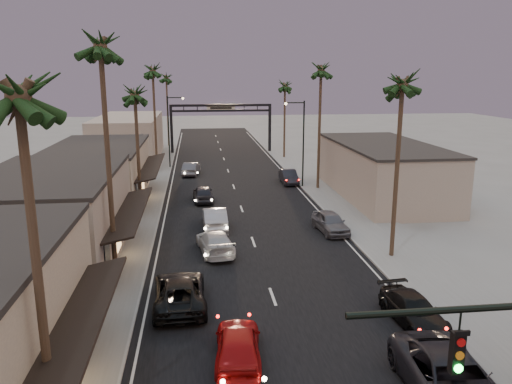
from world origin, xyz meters
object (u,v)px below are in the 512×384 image
object	(u,v)px
palm_lb	(100,39)
palm_far	(166,75)
oncoming_red	(238,345)
curbside_near	(452,381)
palm_lc	(134,89)
palm_ld	(152,67)
curbside_black	(413,310)
streetlight_left	(171,126)
palm_ra	(403,77)
arch	(221,116)
palm_rc	(285,83)
oncoming_pickup	(180,292)
streetlight_right	(301,137)
oncoming_silver	(215,218)
palm_rb	(321,66)
palm_la	(17,80)

from	to	relation	value
palm_lb	palm_far	xyz separation A→B (m)	(0.30, 56.00, -1.94)
oncoming_red	curbside_near	size ratio (longest dim) A/B	0.73
palm_lc	palm_ld	distance (m)	19.10
curbside_black	streetlight_left	bearing A→B (deg)	101.54
palm_ra	arch	bearing A→B (deg)	100.59
palm_ld	palm_ra	xyz separation A→B (m)	(17.20, -31.00, -0.97)
palm_rc	oncoming_pickup	size ratio (longest dim) A/B	2.17
arch	streetlight_right	bearing A→B (deg)	-74.53
curbside_black	palm_far	bearing A→B (deg)	97.47
arch	palm_ld	xyz separation A→B (m)	(-8.60, -15.00, 6.88)
oncoming_red	oncoming_silver	bearing A→B (deg)	-84.76
palm_lb	palm_rb	world-z (taller)	palm_lb
palm_far	oncoming_silver	xyz separation A→B (m)	(5.72, -46.31, -10.63)
streetlight_right	palm_rc	size ratio (longest dim) A/B	0.74
palm_la	curbside_near	world-z (taller)	palm_la
arch	oncoming_silver	size ratio (longest dim) A/B	3.09
palm_far	oncoming_pickup	world-z (taller)	palm_far
palm_far	curbside_black	xyz separation A→B (m)	(14.50, -62.68, -10.77)
arch	palm_ra	world-z (taller)	palm_ra
palm_ra	curbside_near	world-z (taller)	palm_ra
streetlight_right	palm_far	distance (m)	36.85
streetlight_right	streetlight_left	distance (m)	18.99
streetlight_right	palm_ld	xyz separation A→B (m)	(-15.52, 10.00, 7.09)
palm_lb	palm_ld	xyz separation A→B (m)	(0.00, 33.00, -0.97)
curbside_black	curbside_near	bearing A→B (deg)	-106.98
palm_la	palm_rc	bearing A→B (deg)	72.63
palm_la	palm_rb	distance (m)	39.01
streetlight_right	oncoming_silver	distance (m)	16.96
oncoming_pickup	curbside_black	xyz separation A→B (m)	(11.09, -3.20, -0.11)
oncoming_pickup	streetlight_right	bearing A→B (deg)	-115.80
oncoming_silver	curbside_near	size ratio (longest dim) A/B	0.78
arch	oncoming_pickup	size ratio (longest dim) A/B	2.71
palm_far	curbside_near	size ratio (longest dim) A/B	2.08
streetlight_left	oncoming_pickup	xyz separation A→B (m)	(2.03, -39.48, -4.55)
palm_lc	palm_rc	bearing A→B (deg)	58.44
palm_far	curbside_near	xyz separation A→B (m)	(13.32, -68.52, -10.56)
oncoming_red	oncoming_silver	world-z (taller)	oncoming_silver
palm_rc	palm_lb	bearing A→B (deg)	-112.27
streetlight_left	palm_rb	xyz separation A→B (m)	(15.52, -14.00, 7.09)
palm_lc	curbside_near	xyz separation A→B (m)	(13.62, -26.52, -9.59)
arch	palm_rc	bearing A→B (deg)	-34.89
palm_ld	palm_far	distance (m)	23.02
oncoming_silver	palm_rb	bearing A→B (deg)	-133.72
palm_lc	palm_lb	bearing A→B (deg)	-90.00
streetlight_left	palm_rc	size ratio (longest dim) A/B	0.74
palm_lb	palm_ra	world-z (taller)	palm_lb
palm_far	curbside_near	bearing A→B (deg)	-79.00
oncoming_red	palm_ra	bearing A→B (deg)	-130.39
oncoming_silver	streetlight_left	bearing A→B (deg)	-82.09
palm_ra	streetlight_left	bearing A→B (deg)	114.54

